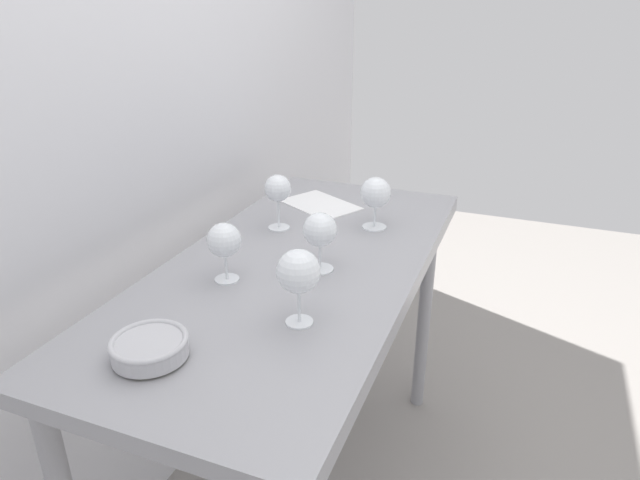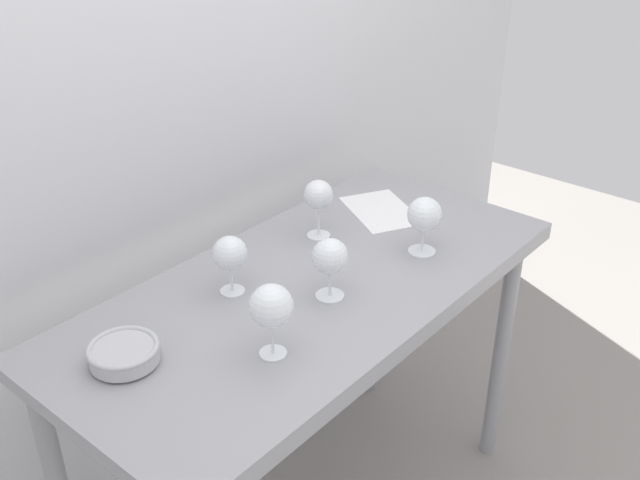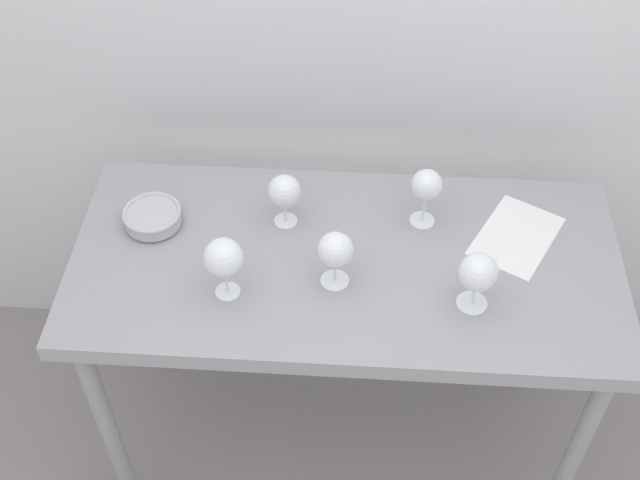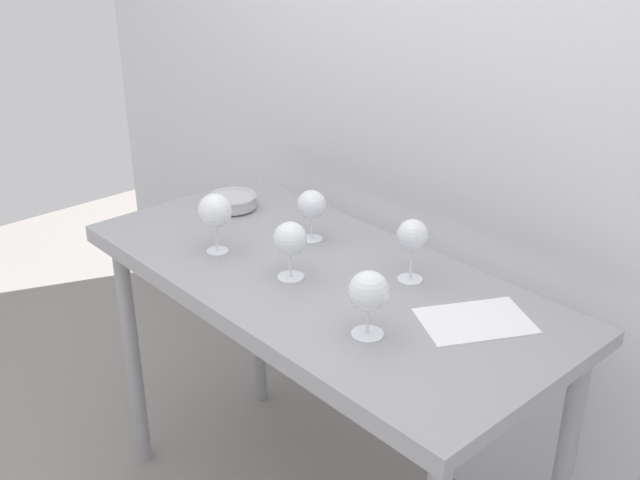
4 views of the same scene
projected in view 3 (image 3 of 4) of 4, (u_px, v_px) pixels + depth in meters
ground_plane at (340, 436)px, 2.71m from camera, size 6.00×6.00×0.00m
back_wall at (358, 14)px, 2.09m from camera, size 3.80×0.04×2.60m
steel_counter at (345, 285)px, 2.12m from camera, size 1.40×0.65×0.90m
wine_glass_far_right at (426, 186)px, 2.05m from camera, size 0.08×0.08×0.17m
wine_glass_far_left at (284, 192)px, 2.06m from camera, size 0.09×0.09×0.15m
wine_glass_near_left at (224, 259)px, 1.88m from camera, size 0.10×0.10×0.17m
wine_glass_near_right at (478, 274)px, 1.86m from camera, size 0.09×0.09×0.16m
wine_glass_near_center at (335, 251)px, 1.91m from camera, size 0.09×0.09×0.16m
tasting_sheet_upper at (516, 236)px, 2.10m from camera, size 0.28×0.31×0.00m
tasting_bowl at (153, 216)px, 2.11m from camera, size 0.15×0.15×0.05m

